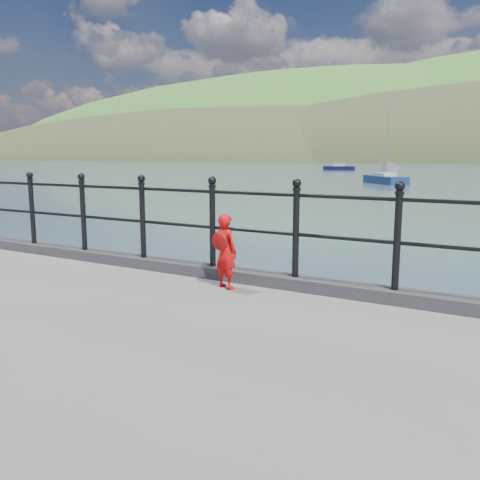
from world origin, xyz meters
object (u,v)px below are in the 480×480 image
Objects in this scene: railing at (252,219)px; sailboat_left at (339,168)px; launch_white at (390,171)px; child at (225,251)px; sailboat_port at (385,180)px.

railing is 84.12m from sailboat_left.
launch_white is (-10.25, 49.24, -0.89)m from railing.
child is (-0.15, -0.41, -0.35)m from railing.
child is 0.11× the size of sailboat_port.
sailboat_port is (-8.89, 41.91, -1.48)m from railing.
child is 50.67m from launch_white.
sailboat_port is (1.36, -7.33, -0.60)m from launch_white.
railing is at bearing -94.72° from child.
sailboat_port is at bearing -62.72° from child.
railing is at bearing -81.54° from sailboat_left.
sailboat_left is at bearing 111.59° from launch_white.
sailboat_port reaches higher than child.
sailboat_port is at bearing 101.97° from railing.
sailboat_port reaches higher than launch_white.
railing is at bearing -84.54° from launch_white.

